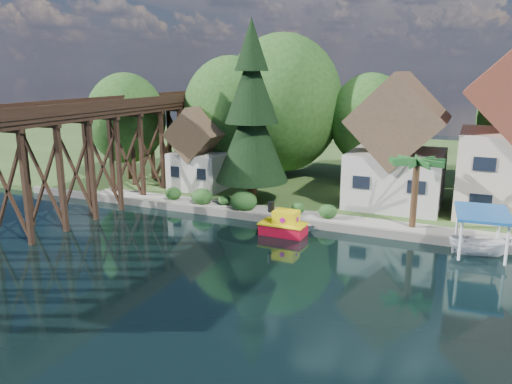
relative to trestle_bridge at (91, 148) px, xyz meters
The scene contains 14 objects.
ground 17.64m from the trestle_bridge, 17.91° to the right, with size 140.00×140.00×0.00m, color black.
bank 33.36m from the trestle_bridge, 60.97° to the left, with size 140.00×52.00×0.50m, color #2E481D.
seawall 20.82m from the trestle_bridge, ahead, with size 60.00×0.40×0.62m, color slate.
promenade 22.90m from the trestle_bridge, 10.63° to the left, with size 50.00×2.60×0.06m, color gray.
trestle_bridge is the anchor object (origin of this frame).
house_left 25.42m from the trestle_bridge, 25.21° to the left, with size 7.64×8.64×11.02m.
shed 10.69m from the trestle_bridge, 61.81° to the left, with size 5.09×5.40×7.85m.
bg_trees 23.48m from the trestle_bridge, 43.41° to the left, with size 49.90×13.30×10.57m.
shrubs 12.79m from the trestle_bridge, 19.72° to the left, with size 15.76×2.47×1.70m.
conifer 13.48m from the trestle_bridge, 29.17° to the left, with size 6.20×6.20×15.26m.
palm_tree 25.62m from the trestle_bridge, ahead, with size 4.88×4.88×5.38m.
tugboat 17.39m from the trestle_bridge, ahead, with size 3.39×1.93×2.42m.
boat_white_a 17.37m from the trestle_bridge, ahead, with size 2.99×4.19×0.87m, color silver.
boat_canopy 30.02m from the trestle_bridge, ahead, with size 3.80×4.82×2.95m.
Camera 1 is at (12.72, -26.59, 11.63)m, focal length 35.00 mm.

